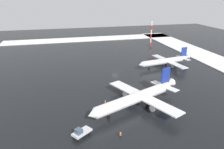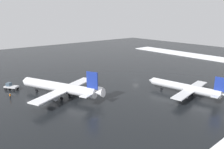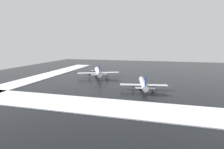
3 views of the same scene
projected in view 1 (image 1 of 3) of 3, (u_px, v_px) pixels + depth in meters
ground_plane at (115, 70)px, 92.18m from camera, size 240.00×240.00×0.00m
snow_bank_far at (217, 61)px, 103.55m from camera, size 152.00×16.00×0.34m
snow_bank_right at (91, 39)px, 152.86m from camera, size 14.00×116.00×0.34m
airplane_far_rear at (138, 97)px, 61.60m from camera, size 25.71×30.31×9.49m
airplane_parked_portside at (166, 61)px, 95.62m from camera, size 22.03×26.38×7.86m
pushback_tug at (81, 132)px, 49.32m from camera, size 4.44×5.03×2.50m
ground_crew_mid_apron at (120, 135)px, 48.96m from camera, size 0.36×0.36×1.71m
ground_crew_beside_wing at (105, 103)px, 63.18m from camera, size 0.36×0.36×1.71m
antenna_mast at (151, 34)px, 129.37m from camera, size 0.70×0.70×15.14m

